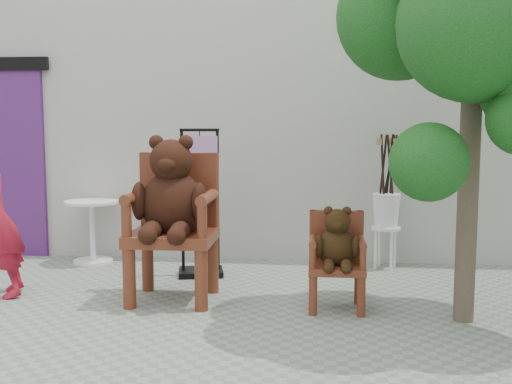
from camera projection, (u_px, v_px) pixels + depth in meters
The scene contains 8 objects.
ground_plane at pixel (208, 339), 4.35m from camera, with size 60.00×60.00×0.00m, color gray.
back_wall at pixel (253, 129), 7.24m from camera, with size 9.00×1.00×3.00m, color #B6B4AA.
chair_big at pixel (173, 205), 5.27m from camera, with size 0.74×0.77×1.47m.
chair_small at pixel (337, 249), 5.02m from camera, with size 0.47×0.47×0.88m.
cafe_table at pixel (92, 224), 6.74m from camera, with size 0.60×0.60×0.70m.
display_stand at pixel (200, 219), 6.14m from camera, with size 0.51×0.44×1.51m.
stool_bucket at pixel (386, 210), 6.45m from camera, with size 0.32×0.32×1.45m.
tree at pixel (477, 17), 4.45m from camera, with size 2.04×1.98×3.42m.
Camera 1 is at (0.77, -4.14, 1.55)m, focal length 42.00 mm.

